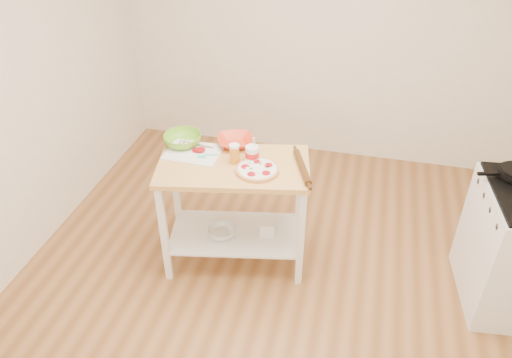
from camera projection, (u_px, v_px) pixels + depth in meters
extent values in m
cube|color=#9D683A|center=(271.00, 303.00, 3.68)|extent=(4.00, 4.50, 0.02)
cube|color=#F1E2CA|center=(325.00, 27.00, 4.72)|extent=(4.00, 0.02, 2.70)
cube|color=#DDAA5B|center=(233.00, 167.00, 3.58)|extent=(1.18, 0.79, 0.04)
cube|color=white|center=(235.00, 233.00, 3.94)|extent=(1.09, 0.72, 0.02)
cube|color=white|center=(164.00, 235.00, 3.65)|extent=(0.06, 0.06, 0.86)
cube|color=white|center=(177.00, 194.00, 4.06)|extent=(0.06, 0.06, 0.86)
cube|color=white|center=(301.00, 239.00, 3.61)|extent=(0.06, 0.06, 0.86)
cube|color=white|center=(299.00, 198.00, 4.02)|extent=(0.06, 0.06, 0.86)
cube|color=black|center=(489.00, 174.00, 3.33)|extent=(0.16, 0.07, 0.02)
cylinder|color=#E3A561|center=(257.00, 170.00, 3.49)|extent=(0.31, 0.31, 0.02)
cylinder|color=#E3A561|center=(257.00, 169.00, 3.48)|extent=(0.31, 0.31, 0.01)
cylinder|color=white|center=(257.00, 169.00, 3.48)|extent=(0.27, 0.27, 0.01)
cylinder|color=#A60D15|center=(269.00, 165.00, 3.51)|extent=(0.06, 0.06, 0.01)
cylinder|color=#A60D15|center=(256.00, 161.00, 3.55)|extent=(0.06, 0.06, 0.01)
cylinder|color=#A60D15|center=(245.00, 167.00, 3.49)|extent=(0.06, 0.06, 0.01)
cylinder|color=#A60D15|center=(251.00, 174.00, 3.41)|extent=(0.06, 0.06, 0.01)
cylinder|color=#A60D15|center=(266.00, 173.00, 3.42)|extent=(0.06, 0.06, 0.01)
sphere|color=white|center=(263.00, 164.00, 3.52)|extent=(0.04, 0.04, 0.04)
sphere|color=white|center=(252.00, 163.00, 3.53)|extent=(0.04, 0.04, 0.04)
sphere|color=white|center=(247.00, 169.00, 3.46)|extent=(0.04, 0.04, 0.04)
sphere|color=white|center=(257.00, 173.00, 3.43)|extent=(0.04, 0.04, 0.04)
plane|color=#1A6115|center=(267.00, 167.00, 3.48)|extent=(0.03, 0.03, 0.00)
plane|color=#1A6115|center=(260.00, 163.00, 3.52)|extent=(0.03, 0.03, 0.00)
plane|color=#1A6115|center=(250.00, 163.00, 3.52)|extent=(0.04, 0.04, 0.00)
plane|color=#1A6115|center=(250.00, 168.00, 3.47)|extent=(0.03, 0.03, 0.00)
cube|color=white|center=(193.00, 152.00, 3.69)|extent=(0.41, 0.31, 0.01)
cube|color=#F4EACC|center=(182.00, 144.00, 3.76)|extent=(0.02, 0.02, 0.02)
cube|color=#F4EACC|center=(186.00, 144.00, 3.75)|extent=(0.02, 0.02, 0.02)
cube|color=#F4EACC|center=(190.00, 145.00, 3.75)|extent=(0.02, 0.02, 0.02)
cube|color=#F4EACC|center=(184.00, 141.00, 3.79)|extent=(0.02, 0.02, 0.02)
cube|color=#F4EACC|center=(188.00, 142.00, 3.78)|extent=(0.02, 0.02, 0.02)
cube|color=#F4EACC|center=(192.00, 143.00, 3.77)|extent=(0.02, 0.02, 0.02)
cylinder|color=#A60D15|center=(197.00, 150.00, 3.70)|extent=(0.07, 0.07, 0.01)
cylinder|color=#A60D15|center=(199.00, 150.00, 3.69)|extent=(0.07, 0.07, 0.01)
cylinder|color=#A60D15|center=(201.00, 149.00, 3.68)|extent=(0.07, 0.07, 0.01)
cube|color=#48CEAA|center=(202.00, 157.00, 3.62)|extent=(0.07, 0.05, 0.01)
cylinder|color=#48CEAA|center=(212.00, 155.00, 3.64)|extent=(0.10, 0.04, 0.01)
cube|color=silver|center=(202.00, 146.00, 3.75)|extent=(0.18, 0.04, 0.00)
cube|color=black|center=(186.00, 143.00, 3.78)|extent=(0.10, 0.03, 0.01)
imported|color=red|center=(235.00, 141.00, 3.77)|extent=(0.35, 0.35, 0.07)
imported|color=#6CB228|center=(183.00, 140.00, 3.77)|extent=(0.38, 0.38, 0.09)
cylinder|color=orange|center=(235.00, 155.00, 3.55)|extent=(0.07, 0.07, 0.13)
cylinder|color=white|center=(234.00, 146.00, 3.51)|extent=(0.07, 0.07, 0.02)
cylinder|color=white|center=(252.00, 154.00, 3.57)|extent=(0.10, 0.10, 0.12)
cylinder|color=red|center=(252.00, 154.00, 3.57)|extent=(0.10, 0.10, 0.04)
cylinder|color=silver|center=(255.00, 143.00, 3.52)|extent=(0.01, 0.06, 0.12)
cylinder|color=#4E2D12|center=(302.00, 167.00, 3.49)|extent=(0.19, 0.40, 0.05)
imported|color=silver|center=(222.00, 232.00, 3.88)|extent=(0.23, 0.23, 0.07)
cube|color=white|center=(267.00, 228.00, 3.89)|extent=(0.13, 0.13, 0.11)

